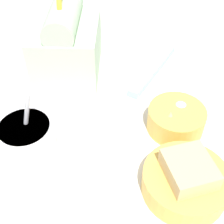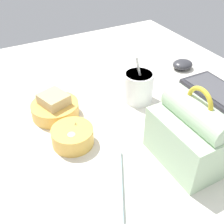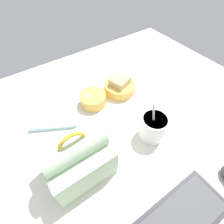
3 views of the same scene
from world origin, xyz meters
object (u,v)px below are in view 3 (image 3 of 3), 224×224
object	(u,v)px
lunch_bag	(78,159)
bento_bowl_sandwich	(120,86)
bento_bowl_snacks	(93,99)
chopstick_case	(58,126)
soup_cup	(153,127)

from	to	relation	value
lunch_bag	bento_bowl_sandwich	xyz separation A→B (cm)	(-31.44, -22.62, -4.81)
bento_bowl_snacks	chopstick_case	bearing A→B (deg)	10.20
lunch_bag	chopstick_case	xyz separation A→B (cm)	(-0.54, -19.44, -6.65)
chopstick_case	soup_cup	bearing A→B (deg)	139.98
soup_cup	bento_bowl_sandwich	size ratio (longest dim) A/B	1.13
bento_bowl_snacks	bento_bowl_sandwich	bearing A→B (deg)	-179.79
soup_cup	bento_bowl_sandwich	xyz separation A→B (cm)	(-4.49, -25.35, -2.19)
soup_cup	chopstick_case	size ratio (longest dim) A/B	0.79
soup_cup	bento_bowl_sandwich	distance (cm)	25.84
bento_bowl_sandwich	bento_bowl_snacks	distance (cm)	13.51
soup_cup	chopstick_case	distance (cm)	34.72
bento_bowl_sandwich	lunch_bag	bearing A→B (deg)	35.73
lunch_bag	bento_bowl_sandwich	bearing A→B (deg)	-144.27
bento_bowl_sandwich	bento_bowl_snacks	xyz separation A→B (cm)	(13.51, 0.05, -0.17)
bento_bowl_snacks	chopstick_case	xyz separation A→B (cm)	(17.39, 3.13, -1.67)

